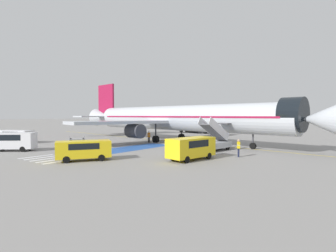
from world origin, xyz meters
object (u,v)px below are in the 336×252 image
object	(u,v)px
service_van_3	(84,149)
ground_crew_0	(239,147)
boarding_stairs_forward	(214,142)
fuel_tanker	(195,126)
service_van_2	(12,140)
ground_crew_1	(149,136)
service_van_1	(191,147)
airliner	(174,118)
service_van_0	(16,135)
baggage_cart	(77,139)

from	to	relation	value
service_van_3	ground_crew_0	bearing A→B (deg)	77.71
boarding_stairs_forward	fuel_tanker	world-z (taller)	boarding_stairs_forward
service_van_2	ground_crew_1	distance (m)	18.73
boarding_stairs_forward	service_van_1	bearing A→B (deg)	-72.54
airliner	service_van_2	xyz separation A→B (m)	(-9.06, -21.24, -2.57)
boarding_stairs_forward	ground_crew_1	xyz separation A→B (m)	(-12.62, 2.12, 0.04)
boarding_stairs_forward	service_van_1	distance (m)	7.65
airliner	service_van_3	xyz separation A→B (m)	(3.75, -20.07, -2.76)
service_van_0	ground_crew_0	distance (m)	34.38
service_van_2	baggage_cart	world-z (taller)	service_van_2
fuel_tanker	service_van_1	distance (m)	39.67
boarding_stairs_forward	airliner	bearing A→B (deg)	157.46
service_van_2	baggage_cart	size ratio (longest dim) A/B	1.72
airliner	service_van_3	size ratio (longest dim) A/B	9.24
ground_crew_1	airliner	bearing A→B (deg)	-171.35
airliner	fuel_tanker	distance (m)	22.48
fuel_tanker	service_van_0	bearing A→B (deg)	-12.63
boarding_stairs_forward	service_van_1	size ratio (longest dim) A/B	1.00
service_van_0	baggage_cart	size ratio (longest dim) A/B	1.91
airliner	service_van_1	world-z (taller)	airliner
boarding_stairs_forward	ground_crew_0	world-z (taller)	boarding_stairs_forward
service_van_0	ground_crew_1	world-z (taller)	service_van_0
baggage_cart	ground_crew_0	distance (m)	29.15
service_van_1	airliner	bearing A→B (deg)	-38.89
service_van_0	ground_crew_1	bearing A→B (deg)	-74.99
boarding_stairs_forward	service_van_2	xyz separation A→B (m)	(-19.41, -15.34, 0.33)
airliner	service_van_3	bearing A→B (deg)	17.75
service_van_3	ground_crew_0	xyz separation A→B (m)	(10.97, 11.15, -0.09)
boarding_stairs_forward	service_van_0	distance (m)	31.06
service_van_3	ground_crew_1	world-z (taller)	service_van_3
boarding_stairs_forward	service_van_0	world-z (taller)	boarding_stairs_forward
fuel_tanker	ground_crew_1	bearing A→B (deg)	16.97
fuel_tanker	boarding_stairs_forward	bearing A→B (deg)	37.96
airliner	baggage_cart	xyz separation A→B (m)	(-14.41, -8.70, -3.66)
boarding_stairs_forward	fuel_tanker	bearing A→B (deg)	132.63
airliner	service_van_2	distance (m)	23.23
fuel_tanker	ground_crew_1	world-z (taller)	fuel_tanker
boarding_stairs_forward	fuel_tanker	xyz separation A→B (m)	(-18.93, 26.57, 0.71)
service_van_0	ground_crew_1	distance (m)	21.01
service_van_1	baggage_cart	size ratio (longest dim) A/B	1.82
service_van_2	service_van_1	bearing A→B (deg)	69.88
baggage_cart	service_van_2	bearing A→B (deg)	146.75
boarding_stairs_forward	fuel_tanker	distance (m)	32.63
service_van_3	baggage_cart	xyz separation A→B (m)	(-18.17, 11.37, -0.90)
service_van_1	baggage_cart	distance (m)	26.57
service_van_3	airliner	bearing A→B (deg)	132.84
service_van_1	service_van_3	size ratio (longest dim) A/B	1.04
boarding_stairs_forward	fuel_tanker	size ratio (longest dim) A/B	0.54
boarding_stairs_forward	ground_crew_1	world-z (taller)	boarding_stairs_forward
boarding_stairs_forward	service_van_0	xyz separation A→B (m)	(-29.07, -10.95, 0.20)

